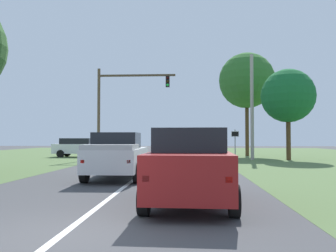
# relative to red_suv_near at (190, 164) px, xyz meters

# --- Properties ---
(ground_plane) EXTENTS (120.00, 120.00, 0.00)m
(ground_plane) POSITION_rel_red_suv_near_xyz_m (-2.35, 8.96, -1.05)
(ground_plane) COLOR #424244
(lane_centre_stripe) EXTENTS (0.16, 42.42, 0.01)m
(lane_centre_stripe) POSITION_rel_red_suv_near_xyz_m (-2.35, -2.04, -1.05)
(lane_centre_stripe) COLOR white
(lane_centre_stripe) RESTS_ON ground_plane
(red_suv_near) EXTENTS (2.39, 4.87, 2.00)m
(red_suv_near) POSITION_rel_red_suv_near_xyz_m (0.00, 0.00, 0.00)
(red_suv_near) COLOR maroon
(red_suv_near) RESTS_ON ground_plane
(pickup_truck_lead) EXTENTS (2.38, 5.05, 1.99)m
(pickup_truck_lead) POSITION_rel_red_suv_near_xyz_m (-3.10, 5.56, -0.04)
(pickup_truck_lead) COLOR silver
(pickup_truck_lead) RESTS_ON ground_plane
(traffic_light) EXTENTS (6.58, 0.40, 7.62)m
(traffic_light) POSITION_rel_red_suv_near_xyz_m (-5.90, 19.66, 3.92)
(traffic_light) COLOR brown
(traffic_light) RESTS_ON ground_plane
(keep_moving_sign) EXTENTS (0.60, 0.09, 2.43)m
(keep_moving_sign) POSITION_rel_red_suv_near_xyz_m (3.57, 17.90, 0.51)
(keep_moving_sign) COLOR gray
(keep_moving_sign) RESTS_ON ground_plane
(oak_tree_right) EXTENTS (4.31, 4.31, 7.33)m
(oak_tree_right) POSITION_rel_red_suv_near_xyz_m (8.00, 19.27, 4.11)
(oak_tree_right) COLOR #4C351E
(oak_tree_right) RESTS_ON ground_plane
(crossing_suv_far) EXTENTS (4.61, 2.12, 1.74)m
(crossing_suv_far) POSITION_rel_red_suv_near_xyz_m (-10.28, 22.85, -0.13)
(crossing_suv_far) COLOR silver
(crossing_suv_far) RESTS_ON ground_plane
(utility_pole_right) EXTENTS (0.28, 0.28, 8.59)m
(utility_pole_right) POSITION_rel_red_suv_near_xyz_m (5.14, 19.33, 3.25)
(utility_pole_right) COLOR #9E998E
(utility_pole_right) RESTS_ON ground_plane
(extra_tree_1) EXTENTS (5.48, 5.48, 10.20)m
(extra_tree_1) POSITION_rel_red_suv_near_xyz_m (5.77, 25.58, 6.39)
(extra_tree_1) COLOR #4C351E
(extra_tree_1) RESTS_ON ground_plane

